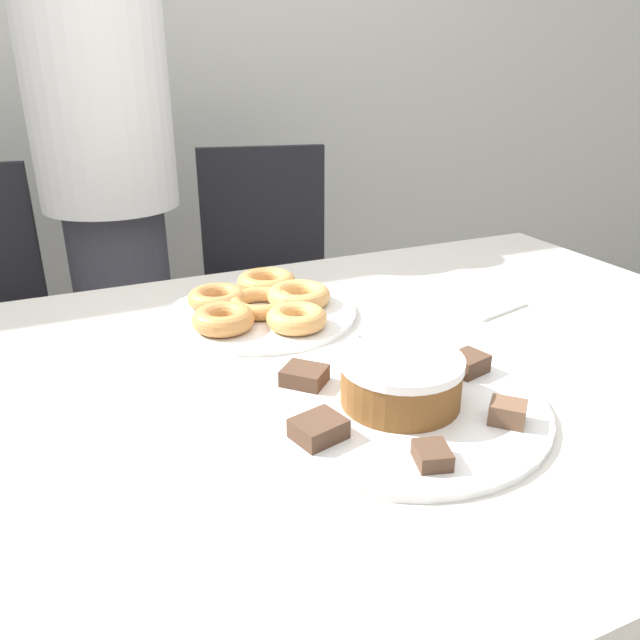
# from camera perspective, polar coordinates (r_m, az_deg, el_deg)

# --- Properties ---
(wall_back) EXTENTS (8.00, 0.05, 2.60)m
(wall_back) POSITION_cam_1_polar(r_m,az_deg,el_deg) (2.41, -17.56, 25.21)
(wall_back) COLOR beige
(wall_back) RESTS_ON ground_plane
(table) EXTENTS (1.64, 1.04, 0.72)m
(table) POSITION_cam_1_polar(r_m,az_deg,el_deg) (0.98, 0.45, -8.55)
(table) COLOR silver
(table) RESTS_ON ground_plane
(person_standing) EXTENTS (0.35, 0.35, 1.63)m
(person_standing) POSITION_cam_1_polar(r_m,az_deg,el_deg) (1.75, -18.69, 11.75)
(person_standing) COLOR #383842
(person_standing) RESTS_ON ground_plane
(office_chair_right) EXTENTS (0.52, 0.52, 0.91)m
(office_chair_right) POSITION_cam_1_polar(r_m,az_deg,el_deg) (1.97, -4.45, 1.21)
(office_chair_right) COLOR black
(office_chair_right) RESTS_ON ground_plane
(plate_cake) EXTENTS (0.40, 0.40, 0.01)m
(plate_cake) POSITION_cam_1_polar(r_m,az_deg,el_deg) (0.86, 7.29, -7.68)
(plate_cake) COLOR white
(plate_cake) RESTS_ON table
(plate_donuts) EXTENTS (0.35, 0.35, 0.01)m
(plate_donuts) POSITION_cam_1_polar(r_m,az_deg,el_deg) (1.15, -5.37, 0.64)
(plate_donuts) COLOR white
(plate_donuts) RESTS_ON table
(frosted_cake) EXTENTS (0.16, 0.16, 0.07)m
(frosted_cake) POSITION_cam_1_polar(r_m,az_deg,el_deg) (0.84, 7.42, -5.41)
(frosted_cake) COLOR brown
(frosted_cake) RESTS_ON plate_cake
(lamington_0) EXTENTS (0.07, 0.06, 0.03)m
(lamington_0) POSITION_cam_1_polar(r_m,az_deg,el_deg) (0.77, -0.14, -9.90)
(lamington_0) COLOR #513828
(lamington_0) RESTS_ON plate_cake
(lamington_1) EXTENTS (0.05, 0.05, 0.02)m
(lamington_1) POSITION_cam_1_polar(r_m,az_deg,el_deg) (0.74, 10.23, -12.07)
(lamington_1) COLOR #513828
(lamington_1) RESTS_ON plate_cake
(lamington_2) EXTENTS (0.06, 0.06, 0.03)m
(lamington_2) POSITION_cam_1_polar(r_m,az_deg,el_deg) (0.83, 16.78, -8.10)
(lamington_2) COLOR brown
(lamington_2) RESTS_ON plate_cake
(lamington_3) EXTENTS (0.06, 0.06, 0.03)m
(lamington_3) POSITION_cam_1_polar(r_m,az_deg,el_deg) (0.94, 13.36, -3.88)
(lamington_3) COLOR #513828
(lamington_3) RESTS_ON plate_cake
(lamington_4) EXTENTS (0.05, 0.06, 0.02)m
(lamington_4) POSITION_cam_1_polar(r_m,az_deg,el_deg) (0.97, 5.19, -2.69)
(lamington_4) COLOR #513828
(lamington_4) RESTS_ON plate_cake
(lamington_5) EXTENTS (0.08, 0.08, 0.02)m
(lamington_5) POSITION_cam_1_polar(r_m,az_deg,el_deg) (0.89, -1.43, -5.10)
(lamington_5) COLOR #513828
(lamington_5) RESTS_ON plate_cake
(donut_0) EXTENTS (0.12, 0.12, 0.03)m
(donut_0) POSITION_cam_1_polar(r_m,az_deg,el_deg) (1.14, -5.41, 1.54)
(donut_0) COLOR #D18E4C
(donut_0) RESTS_ON plate_donuts
(donut_1) EXTENTS (0.11, 0.11, 0.03)m
(donut_1) POSITION_cam_1_polar(r_m,az_deg,el_deg) (1.17, -9.39, 2.02)
(donut_1) COLOR #C68447
(donut_1) RESTS_ON plate_donuts
(donut_2) EXTENTS (0.11, 0.11, 0.04)m
(donut_2) POSITION_cam_1_polar(r_m,az_deg,el_deg) (1.07, -8.84, 0.08)
(donut_2) COLOR #C68447
(donut_2) RESTS_ON plate_donuts
(donut_3) EXTENTS (0.10, 0.10, 0.03)m
(donut_3) POSITION_cam_1_polar(r_m,az_deg,el_deg) (1.06, -2.15, 0.16)
(donut_3) COLOR tan
(donut_3) RESTS_ON plate_donuts
(donut_4) EXTENTS (0.12, 0.12, 0.03)m
(donut_4) POSITION_cam_1_polar(r_m,az_deg,el_deg) (1.17, -1.94, 2.26)
(donut_4) COLOR tan
(donut_4) RESTS_ON plate_donuts
(donut_5) EXTENTS (0.12, 0.12, 0.03)m
(donut_5) POSITION_cam_1_polar(r_m,az_deg,el_deg) (1.24, -4.92, 3.48)
(donut_5) COLOR #D18E4C
(donut_5) RESTS_ON plate_donuts
(napkin) EXTENTS (0.16, 0.14, 0.01)m
(napkin) POSITION_cam_1_polar(r_m,az_deg,el_deg) (1.23, 14.64, 1.43)
(napkin) COLOR white
(napkin) RESTS_ON table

